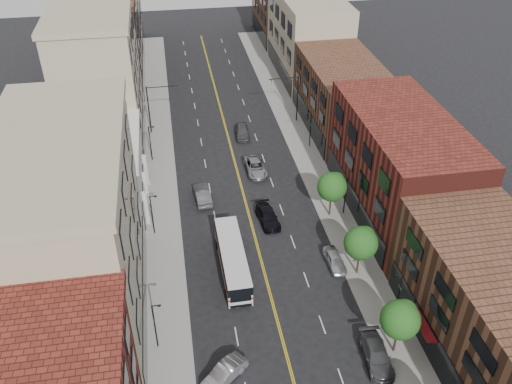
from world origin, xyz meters
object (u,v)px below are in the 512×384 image
car_lane_a (268,217)px  car_lane_b (256,167)px  city_bus (233,258)px  car_lane_c (242,131)px  car_angle_b (224,373)px  car_lane_behind (202,194)px  car_parked_far (335,260)px  car_parked_mid (376,355)px

car_lane_a → car_lane_b: (0.45, 10.83, 0.04)m
city_bus → car_lane_a: city_bus is taller
city_bus → car_lane_c: bearing=79.1°
car_lane_c → car_angle_b: bearing=-96.0°
car_lane_behind → car_parked_far: bearing=127.6°
city_bus → car_lane_behind: bearing=98.2°
car_lane_b → city_bus: bearing=-108.4°
car_lane_behind → car_lane_c: size_ratio=1.06×
car_parked_far → car_lane_a: car_lane_a is taller
car_angle_b → car_lane_a: bearing=120.6°
city_bus → car_angle_b: size_ratio=2.50×
car_angle_b → car_lane_b: 32.12m
car_angle_b → car_lane_behind: bearing=139.9°
city_bus → car_lane_behind: size_ratio=2.19×
car_lane_a → city_bus: bearing=-130.5°
car_parked_far → car_lane_b: (-5.03, 19.24, 0.06)m
car_parked_mid → car_lane_b: 31.93m
car_angle_b → car_lane_c: (7.66, 40.93, 0.08)m
car_angle_b → car_lane_b: (7.97, 31.12, 0.04)m
car_parked_mid → car_lane_behind: car_lane_behind is taller
car_lane_behind → car_lane_b: size_ratio=0.91×
car_angle_b → car_parked_far: car_angle_b is taller
car_angle_b → car_lane_b: car_lane_b is taller
car_lane_b → car_lane_c: 9.82m
car_parked_mid → car_lane_c: 41.69m
car_lane_behind → car_parked_mid: bearing=111.3°
car_parked_far → car_lane_b: size_ratio=0.75×
car_parked_mid → car_lane_behind: bearing=118.9°
car_angle_b → car_lane_behind: (0.50, 25.93, 0.10)m
car_parked_mid → car_parked_far: car_parked_mid is taller
car_angle_b → car_lane_a: (7.52, 20.28, 0.01)m
city_bus → car_lane_b: size_ratio=1.99×
car_parked_far → car_lane_behind: bearing=129.3°
car_parked_mid → car_parked_far: (0.00, 12.29, -0.06)m
car_angle_b → car_lane_b: bearing=126.6°
car_angle_b → car_lane_a: car_lane_a is taller
car_angle_b → car_parked_far: 17.61m
city_bus → car_parked_far: bearing=-6.0°
car_angle_b → car_lane_behind: car_lane_behind is taller
car_lane_behind → car_lane_c: bearing=-119.6°
car_parked_mid → car_lane_b: bearing=102.6°
city_bus → car_lane_c: city_bus is taller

